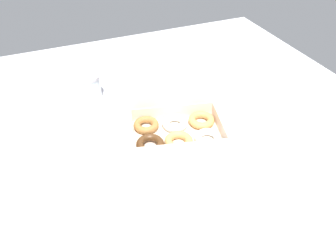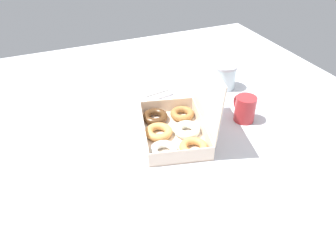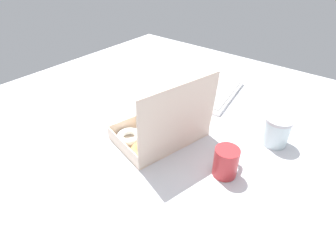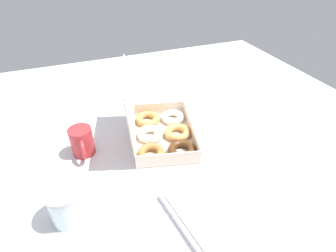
% 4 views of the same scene
% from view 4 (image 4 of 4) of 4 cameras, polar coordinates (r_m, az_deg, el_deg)
% --- Properties ---
extents(ground_plane, '(1.80, 1.80, 0.02)m').
position_cam_4_polar(ground_plane, '(0.95, 0.94, -4.59)').
color(ground_plane, silver).
extents(donut_box, '(0.36, 0.30, 0.27)m').
position_cam_4_polar(donut_box, '(0.96, -1.87, -0.84)').
color(donut_box, beige).
rests_on(donut_box, ground_plane).
extents(keyboard, '(0.36, 0.18, 0.02)m').
position_cam_4_polar(keyboard, '(0.71, 10.02, -22.11)').
color(keyboard, white).
rests_on(keyboard, ground_plane).
extents(coffee_mug, '(0.11, 0.08, 0.10)m').
position_cam_4_polar(coffee_mug, '(0.92, -18.22, -3.24)').
color(coffee_mug, '#B12D30').
rests_on(coffee_mug, ground_plane).
extents(glass_jar, '(0.10, 0.10, 0.11)m').
position_cam_4_polar(glass_jar, '(0.74, -21.20, -15.54)').
color(glass_jar, silver).
rests_on(glass_jar, ground_plane).
extents(paper_napkin, '(0.13, 0.13, 0.00)m').
position_cam_4_polar(paper_napkin, '(0.96, 15.63, -4.66)').
color(paper_napkin, white).
rests_on(paper_napkin, ground_plane).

